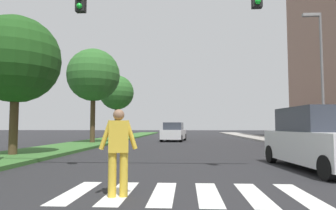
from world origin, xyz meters
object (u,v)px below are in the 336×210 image
object	(u,v)px
sedan_midblock	(174,133)
traffic_light_gantry	(80,23)
street_lamp_right	(320,67)
tree_far	(93,75)
pedestrian_performer	(118,148)
tree_mid	(16,60)
tree_distant	(117,93)
suv_crossing	(319,140)

from	to	relation	value
sedan_midblock	traffic_light_gantry	bearing A→B (deg)	-95.94
street_lamp_right	tree_far	bearing A→B (deg)	159.69
pedestrian_performer	tree_far	bearing A→B (deg)	109.36
tree_mid	sedan_midblock	world-z (taller)	tree_mid
street_lamp_right	traffic_light_gantry	bearing A→B (deg)	-141.43
sedan_midblock	tree_far	bearing A→B (deg)	-139.70
tree_far	tree_distant	world-z (taller)	tree_far
traffic_light_gantry	tree_distant	bearing A→B (deg)	100.77
tree_far	street_lamp_right	bearing A→B (deg)	-20.31
traffic_light_gantry	street_lamp_right	size ratio (longest dim) A/B	1.25
traffic_light_gantry	street_lamp_right	distance (m)	13.37
tree_distant	suv_crossing	size ratio (longest dim) A/B	1.41
tree_mid	pedestrian_performer	xyz separation A→B (m)	(6.12, -6.69, -3.33)
tree_mid	sedan_midblock	xyz separation A→B (m)	(6.30, 14.55, -3.49)
tree_distant	traffic_light_gantry	xyz separation A→B (m)	(4.44, -23.31, -0.58)
street_lamp_right	sedan_midblock	xyz separation A→B (m)	(-8.51, 10.32, -3.82)
tree_distant	traffic_light_gantry	distance (m)	23.73
traffic_light_gantry	sedan_midblock	xyz separation A→B (m)	(1.94, 18.66, -3.60)
street_lamp_right	sedan_midblock	size ratio (longest dim) A/B	1.79
pedestrian_performer	sedan_midblock	world-z (taller)	pedestrian_performer
tree_mid	tree_distant	size ratio (longest dim) A/B	0.90
tree_far	suv_crossing	xyz separation A→B (m)	(11.22, -12.29, -4.28)
sedan_midblock	tree_distant	bearing A→B (deg)	143.89
street_lamp_right	pedestrian_performer	xyz separation A→B (m)	(-8.69, -10.93, -3.66)
tree_mid	sedan_midblock	distance (m)	16.24
traffic_light_gantry	sedan_midblock	size ratio (longest dim) A/B	2.24
tree_far	street_lamp_right	size ratio (longest dim) A/B	0.94
tree_distant	pedestrian_performer	xyz separation A→B (m)	(6.20, -25.90, -4.03)
pedestrian_performer	traffic_light_gantry	bearing A→B (deg)	124.34
tree_distant	tree_far	bearing A→B (deg)	-87.08
tree_distant	street_lamp_right	size ratio (longest dim) A/B	0.89
tree_mid	street_lamp_right	xyz separation A→B (m)	(14.81, 4.24, 0.33)
sedan_midblock	suv_crossing	bearing A→B (deg)	-72.83
tree_far	pedestrian_performer	distance (m)	17.75
tree_far	street_lamp_right	world-z (taller)	street_lamp_right
tree_distant	sedan_midblock	distance (m)	8.93
traffic_light_gantry	street_lamp_right	bearing A→B (deg)	38.57
suv_crossing	sedan_midblock	xyz separation A→B (m)	(-5.34, 17.28, -0.15)
tree_distant	pedestrian_performer	world-z (taller)	tree_distant
tree_far	traffic_light_gantry	distance (m)	14.25
tree_far	street_lamp_right	distance (m)	15.36
tree_far	traffic_light_gantry	world-z (taller)	tree_far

